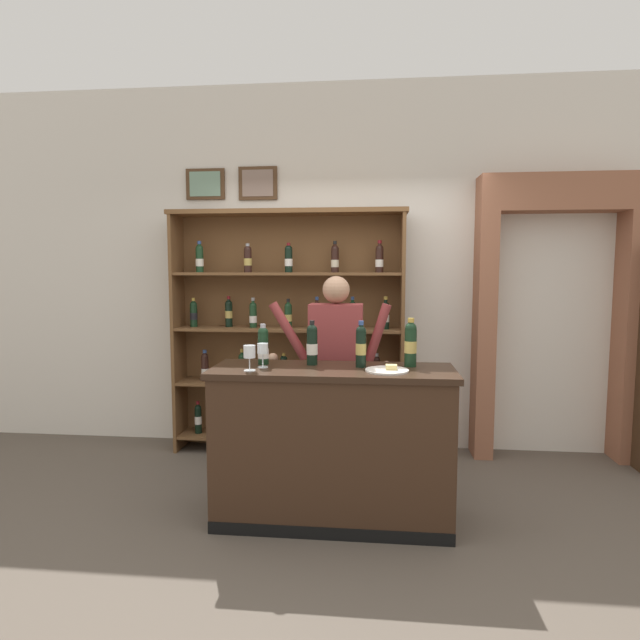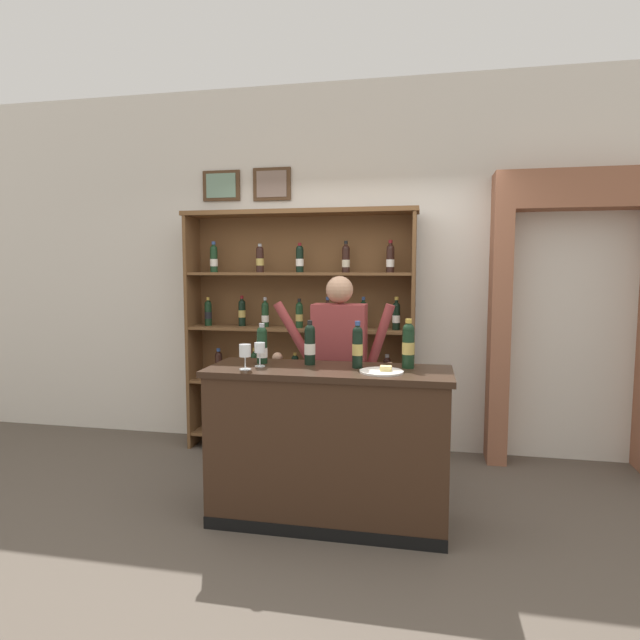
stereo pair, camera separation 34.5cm
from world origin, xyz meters
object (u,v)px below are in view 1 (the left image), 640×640
at_px(shopkeeper, 336,358).
at_px(wine_glass_spare, 263,350).
at_px(cheese_plate, 387,370).
at_px(tasting_bottle_grappa, 361,345).
at_px(wine_glass_right, 249,353).
at_px(tasting_counter, 332,445).
at_px(tasting_bottle_rosso, 263,345).
at_px(tasting_bottle_prosecco, 312,344).
at_px(tasting_bottle_riserva, 411,343).
at_px(wine_shelf, 289,326).

height_order(shopkeeper, wine_glass_spare, shopkeeper).
relative_size(wine_glass_spare, cheese_plate, 0.58).
height_order(tasting_bottle_grappa, wine_glass_spare, tasting_bottle_grappa).
bearing_deg(tasting_bottle_grappa, wine_glass_right, -163.62).
relative_size(tasting_counter, shopkeeper, 0.98).
height_order(tasting_bottle_rosso, cheese_plate, tasting_bottle_rosso).
bearing_deg(tasting_bottle_prosecco, shopkeeper, 74.58).
height_order(shopkeeper, tasting_bottle_riserva, shopkeeper).
relative_size(wine_shelf, wine_glass_spare, 13.67).
distance_m(tasting_bottle_rosso, cheese_plate, 0.86).
xyz_separation_m(tasting_bottle_prosecco, wine_glass_spare, (-0.31, -0.14, -0.02)).
height_order(wine_glass_spare, cheese_plate, wine_glass_spare).
bearing_deg(tasting_bottle_grappa, tasting_bottle_prosecco, 170.94).
bearing_deg(wine_glass_right, tasting_bottle_prosecco, 34.96).
bearing_deg(wine_glass_right, tasting_counter, 15.98).
height_order(tasting_bottle_grappa, cheese_plate, tasting_bottle_grappa).
relative_size(shopkeeper, wine_glass_spare, 10.12).
bearing_deg(tasting_counter, shopkeeper, 92.20).
bearing_deg(wine_shelf, wine_glass_right, -90.27).
height_order(shopkeeper, cheese_plate, shopkeeper).
distance_m(tasting_bottle_grappa, tasting_bottle_riserva, 0.33).
bearing_deg(tasting_bottle_rosso, tasting_bottle_grappa, -3.24).
xyz_separation_m(wine_shelf, shopkeeper, (0.49, -0.77, -0.16)).
xyz_separation_m(tasting_bottle_rosso, tasting_bottle_riserva, (0.99, 0.02, 0.03)).
xyz_separation_m(wine_glass_right, cheese_plate, (0.87, 0.08, -0.11)).
distance_m(tasting_bottle_grappa, cheese_plate, 0.25).
bearing_deg(tasting_counter, tasting_bottle_grappa, 17.48).
distance_m(tasting_counter, tasting_bottle_riserva, 0.85).
relative_size(tasting_bottle_rosso, wine_glass_right, 1.68).
bearing_deg(tasting_counter, cheese_plate, -11.11).
distance_m(shopkeeper, tasting_bottle_grappa, 0.58).
relative_size(wine_shelf, tasting_bottle_prosecco, 7.29).
relative_size(tasting_bottle_riserva, wine_glass_right, 1.97).
distance_m(tasting_bottle_rosso, wine_glass_spare, 0.12).
distance_m(tasting_counter, tasting_bottle_rosso, 0.81).
bearing_deg(wine_shelf, tasting_bottle_rosso, -88.61).
relative_size(tasting_bottle_rosso, tasting_bottle_grappa, 0.90).
distance_m(tasting_counter, tasting_bottle_prosecco, 0.68).
bearing_deg(shopkeeper, tasting_counter, -87.80).
bearing_deg(wine_glass_spare, tasting_bottle_rosso, 100.39).
height_order(shopkeeper, tasting_bottle_rosso, shopkeeper).
distance_m(wine_shelf, wine_glass_right, 1.48).
bearing_deg(wine_glass_right, wine_shelf, 89.73).
distance_m(tasting_counter, wine_glass_spare, 0.78).
bearing_deg(wine_glass_right, tasting_bottle_riserva, 14.29).
xyz_separation_m(shopkeeper, wine_glass_right, (-0.49, -0.71, 0.15)).
bearing_deg(shopkeeper, tasting_bottle_grappa, -68.15).
height_order(tasting_bottle_prosecco, wine_glass_right, tasting_bottle_prosecco).
distance_m(shopkeeper, tasting_bottle_riserva, 0.72).
distance_m(tasting_bottle_rosso, wine_glass_right, 0.25).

